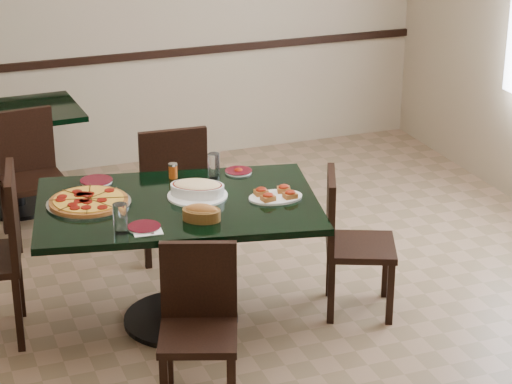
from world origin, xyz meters
name	(u,v)px	position (x,y,z in m)	size (l,w,h in m)	color
floor	(246,313)	(0.00, 0.00, 0.00)	(5.50, 5.50, 0.00)	#82634B
room_shell	(296,41)	(1.02, 1.73, 1.17)	(5.50, 5.50, 5.50)	silver
main_table	(178,232)	(-0.39, 0.05, 0.57)	(1.72, 1.29, 0.75)	black
back_table	(12,141)	(-1.02, 2.11, 0.52)	(1.00, 0.75, 0.75)	black
chair_far	(171,185)	(-0.19, 0.89, 0.52)	(0.45, 0.45, 0.92)	black
chair_near	(199,317)	(-0.52, -0.72, 0.45)	(0.49, 0.49, 0.82)	black
chair_right	(347,236)	(0.57, -0.15, 0.47)	(0.52, 0.52, 0.85)	black
back_chair_near	(30,168)	(-0.98, 1.59, 0.49)	(0.44, 0.44, 0.87)	black
pepperoni_pizza	(89,201)	(-0.85, 0.19, 0.77)	(0.47, 0.47, 0.04)	#B5B6BD
lasagna_casserole	(197,189)	(-0.26, 0.09, 0.80)	(0.36, 0.34, 0.09)	white
bread_basket	(201,213)	(-0.34, -0.23, 0.79)	(0.25, 0.23, 0.09)	brown
bruschetta_platter	(276,195)	(0.14, -0.09, 0.77)	(0.32, 0.24, 0.05)	white
side_plate_near	(144,227)	(-0.65, -0.23, 0.76)	(0.17, 0.17, 0.02)	white
side_plate_far_r	(239,171)	(0.09, 0.37, 0.76)	(0.16, 0.16, 0.03)	white
side_plate_far_l	(96,181)	(-0.74, 0.51, 0.76)	(0.19, 0.19, 0.02)	white
napkin_setting	(147,230)	(-0.64, -0.26, 0.75)	(0.16, 0.16, 0.01)	white
water_glass_a	(214,166)	(-0.08, 0.34, 0.82)	(0.07, 0.07, 0.15)	white
water_glass_b	(120,218)	(-0.78, -0.24, 0.83)	(0.07, 0.07, 0.16)	white
pepper_shaker	(173,171)	(-0.30, 0.42, 0.80)	(0.05, 0.05, 0.09)	#B04C12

